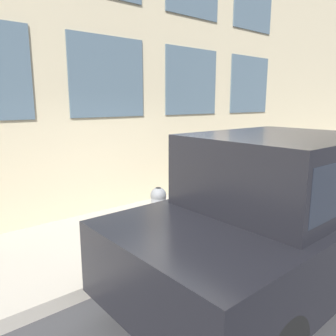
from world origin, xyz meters
TOP-DOWN VIEW (x-y plane):
  - ground_plane at (0.00, 0.00)m, footprint 80.00×80.00m
  - sidewalk at (1.20, 0.00)m, footprint 2.40×60.00m
  - building_facade at (2.55, 0.00)m, footprint 0.33×40.00m
  - fire_hydrant at (0.70, 0.12)m, footprint 0.34×0.45m
  - person at (0.80, -0.38)m, footprint 0.30×0.20m
  - parked_car_charcoal_near at (-1.28, -0.18)m, footprint 1.95×4.30m

SIDE VIEW (x-z plane):
  - ground_plane at x=0.00m, z-range 0.00..0.00m
  - sidewalk at x=1.20m, z-range 0.00..0.18m
  - fire_hydrant at x=0.70m, z-range 0.19..0.99m
  - person at x=0.80m, z-range 0.30..1.54m
  - parked_car_charcoal_near at x=-1.28m, z-range 0.06..2.04m
  - building_facade at x=2.55m, z-range 0.00..7.52m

